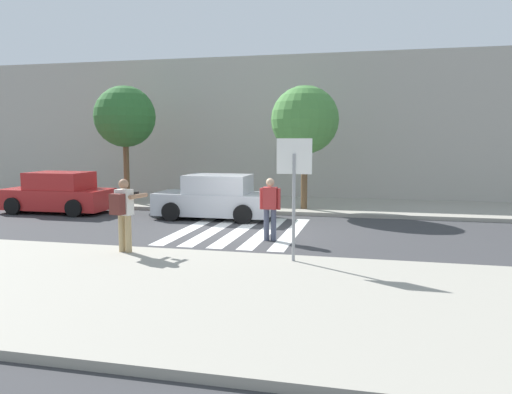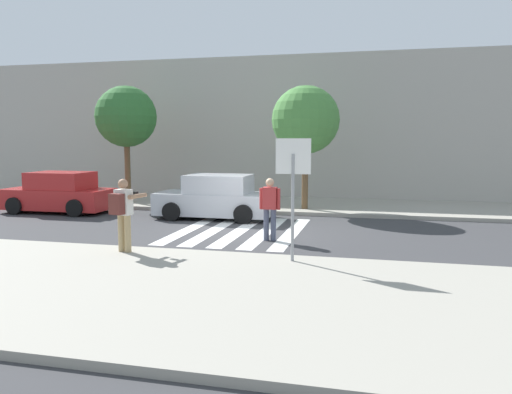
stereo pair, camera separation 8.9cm
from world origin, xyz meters
The scene contains 16 objects.
ground_plane centered at (0.00, 0.00, 0.00)m, with size 120.00×120.00×0.00m, color #38383A.
sidewalk_near centered at (0.00, -6.20, 0.07)m, with size 60.00×6.00×0.14m, color #9E998C.
sidewalk_far centered at (0.00, 6.00, 0.07)m, with size 60.00×4.80×0.14m, color #9E998C.
building_facade_far centered at (0.00, 10.40, 3.29)m, with size 56.00×4.00×6.58m, color #ADA89E.
crosswalk_stripe_0 centered at (-1.60, 0.20, 0.00)m, with size 0.44×5.20×0.01m, color silver.
crosswalk_stripe_1 centered at (-0.80, 0.20, 0.00)m, with size 0.44×5.20×0.01m, color silver.
crosswalk_stripe_2 centered at (0.00, 0.20, 0.00)m, with size 0.44×5.20×0.01m, color silver.
crosswalk_stripe_3 centered at (0.80, 0.20, 0.00)m, with size 0.44×5.20×0.01m, color silver.
crosswalk_stripe_4 centered at (1.60, 0.20, 0.00)m, with size 0.44×5.20×0.01m, color silver.
stop_sign centered at (2.27, -3.73, 2.08)m, with size 0.76×0.08×2.66m.
photographer_with_backpack centered at (-1.73, -3.81, 1.17)m, with size 0.70×0.92×1.72m.
pedestrian_crossing centered at (1.19, -1.04, 0.97)m, with size 0.58×0.25×1.72m.
parked_car_red centered at (-7.73, 2.30, 0.73)m, with size 4.10×1.92×1.55m.
parked_car_silver centered at (-1.46, 2.30, 0.73)m, with size 4.10×1.92×1.55m.
street_tree_west centered at (-6.21, 4.89, 3.70)m, with size 2.54×2.54×4.86m.
street_tree_center centered at (1.38, 4.53, 3.49)m, with size 2.55×2.55×4.65m.
Camera 2 is at (4.00, -14.29, 2.78)m, focal length 35.00 mm.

